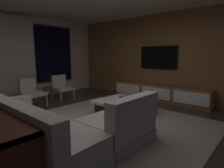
# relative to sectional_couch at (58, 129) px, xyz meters

# --- Properties ---
(floor) EXTENTS (9.20, 9.20, 0.00)m
(floor) POSITION_rel_sectional_couch_xyz_m (0.97, 0.12, -0.29)
(floor) COLOR #332B26
(back_wall_with_window) EXTENTS (6.60, 0.30, 2.70)m
(back_wall_with_window) POSITION_rel_sectional_couch_xyz_m (0.91, 3.73, 1.05)
(back_wall_with_window) COLOR beige
(back_wall_with_window) RESTS_ON floor
(media_wall) EXTENTS (0.12, 7.80, 2.70)m
(media_wall) POSITION_rel_sectional_couch_xyz_m (4.03, 0.12, 1.06)
(media_wall) COLOR brown
(media_wall) RESTS_ON floor
(area_rug) EXTENTS (3.20, 3.80, 0.01)m
(area_rug) POSITION_rel_sectional_couch_xyz_m (1.32, 0.02, -0.28)
(area_rug) COLOR gray
(area_rug) RESTS_ON floor
(sectional_couch) EXTENTS (1.98, 2.50, 0.82)m
(sectional_couch) POSITION_rel_sectional_couch_xyz_m (0.00, 0.00, 0.00)
(sectional_couch) COLOR gray
(sectional_couch) RESTS_ON floor
(coffee_table) EXTENTS (1.16, 1.16, 0.36)m
(coffee_table) POSITION_rel_sectional_couch_xyz_m (1.95, 0.20, -0.10)
(coffee_table) COLOR #461E11
(coffee_table) RESTS_ON floor
(book_stack_on_coffee_table) EXTENTS (0.28, 0.19, 0.11)m
(book_stack_on_coffee_table) POSITION_rel_sectional_couch_xyz_m (1.97, 0.18, 0.12)
(book_stack_on_coffee_table) COLOR #6FAEA9
(book_stack_on_coffee_table) RESTS_ON coffee_table
(accent_chair_near_window) EXTENTS (0.56, 0.58, 0.78)m
(accent_chair_near_window) POSITION_rel_sectional_couch_xyz_m (1.88, 2.71, 0.14)
(accent_chair_near_window) COLOR #B2ADA0
(accent_chair_near_window) RESTS_ON floor
(accent_chair_by_curtain) EXTENTS (0.63, 0.64, 0.78)m
(accent_chair_by_curtain) POSITION_rel_sectional_couch_xyz_m (0.83, 2.59, 0.14)
(accent_chair_by_curtain) COLOR #B2ADA0
(accent_chair_by_curtain) RESTS_ON floor
(side_stool) EXTENTS (0.32, 0.32, 0.46)m
(side_stool) POSITION_rel_sectional_couch_xyz_m (1.37, 2.68, 0.08)
(side_stool) COLOR #333338
(side_stool) RESTS_ON floor
(media_console) EXTENTS (0.46, 3.10, 0.52)m
(media_console) POSITION_rel_sectional_couch_xyz_m (3.74, 0.17, -0.04)
(media_console) COLOR brown
(media_console) RESTS_ON floor
(mounted_tv) EXTENTS (0.05, 1.25, 0.72)m
(mounted_tv) POSITION_rel_sectional_couch_xyz_m (3.92, 0.37, 1.06)
(mounted_tv) COLOR black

